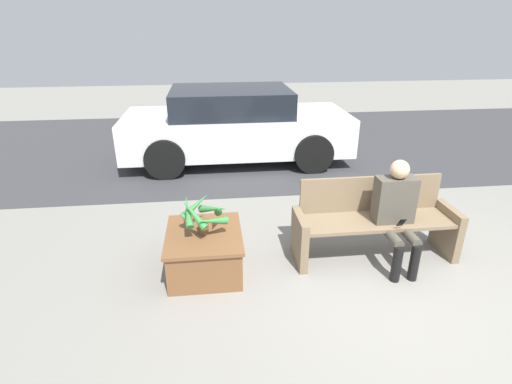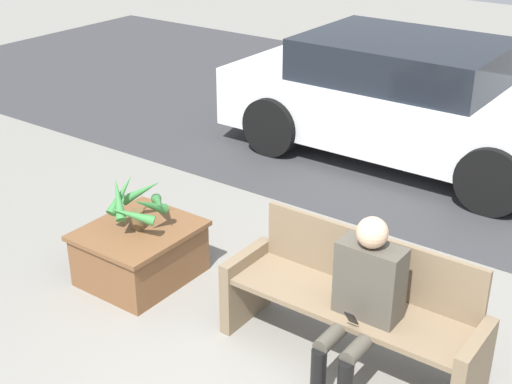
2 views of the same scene
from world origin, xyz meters
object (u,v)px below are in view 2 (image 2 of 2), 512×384
bench (354,305)px  potted_plant (137,203)px  planter_box (140,251)px  parked_car (407,100)px  person_seated (363,294)px

bench → potted_plant: 2.00m
bench → potted_plant: bench is taller
planter_box → parked_car: size_ratio=0.22×
parked_car → planter_box: bearing=-99.2°
parked_car → bench: bearing=-69.8°
bench → parked_car: (-1.37, 3.73, 0.27)m
person_seated → parked_car: 4.21m
bench → person_seated: 0.35m
planter_box → parked_car: bearing=80.8°
person_seated → planter_box: bearing=178.0°
bench → parked_car: bearing=110.2°
planter_box → parked_car: (0.62, 3.84, 0.46)m
planter_box → parked_car: 3.92m
person_seated → bench: bearing=130.1°
bench → planter_box: bench is taller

